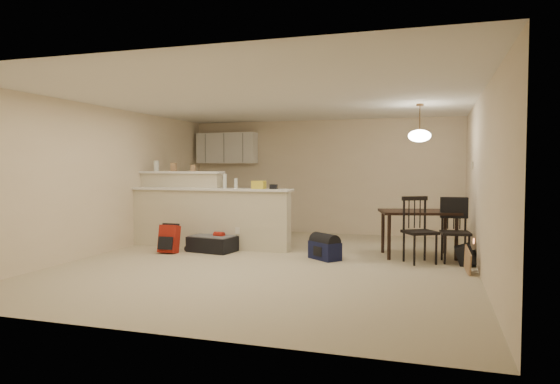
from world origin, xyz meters
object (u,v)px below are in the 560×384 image
at_px(dining_chair_near, 420,230).
at_px(black_daypack, 465,255).
at_px(dining_table, 418,216).
at_px(pendant_lamp, 420,135).
at_px(suitcase, 212,244).
at_px(dining_chair_far, 455,231).
at_px(red_backpack, 169,239).
at_px(navy_duffel, 325,251).

height_order(dining_chair_near, black_daypack, dining_chair_near).
bearing_deg(black_daypack, dining_chair_near, 96.36).
distance_m(dining_table, dining_chair_near, 0.60).
distance_m(pendant_lamp, suitcase, 3.95).
relative_size(dining_chair_far, red_backpack, 2.07).
height_order(suitcase, red_backpack, red_backpack).
bearing_deg(red_backpack, dining_table, 9.83).
bearing_deg(navy_duffel, black_daypack, 44.50).
distance_m(dining_chair_near, dining_chair_far, 0.56).
height_order(pendant_lamp, dining_chair_far, pendant_lamp).
relative_size(dining_table, black_daypack, 4.07).
xyz_separation_m(red_backpack, black_daypack, (4.79, 0.40, -0.09)).
relative_size(suitcase, navy_duffel, 1.49).
bearing_deg(dining_chair_near, dining_chair_far, -8.31).
bearing_deg(pendant_lamp, dining_chair_far, -33.12).
distance_m(dining_table, pendant_lamp, 1.32).
relative_size(dining_table, dining_chair_near, 1.35).
xyz_separation_m(dining_chair_far, navy_duffel, (-1.97, -0.34, -0.35)).
distance_m(dining_chair_near, black_daypack, 0.75).
bearing_deg(black_daypack, pendant_lamp, 54.82).
height_order(navy_duffel, black_daypack, black_daypack).
distance_m(dining_chair_far, suitcase, 4.02).
bearing_deg(dining_chair_far, red_backpack, 179.89).
distance_m(dining_table, navy_duffel, 1.66).
xyz_separation_m(dining_table, red_backpack, (-4.09, -0.91, -0.43)).
distance_m(suitcase, red_backpack, 0.75).
height_order(dining_chair_far, navy_duffel, dining_chair_far).
distance_m(dining_table, dining_chair_far, 0.70).
height_order(dining_table, red_backpack, dining_table).
distance_m(red_backpack, black_daypack, 4.81).
bearing_deg(dining_chair_far, dining_chair_near, -164.87).
xyz_separation_m(dining_table, dining_chair_near, (0.04, -0.58, -0.16)).
distance_m(pendant_lamp, red_backpack, 4.54).
bearing_deg(dining_chair_far, dining_table, 140.07).
height_order(red_backpack, black_daypack, red_backpack).
height_order(dining_table, black_daypack, dining_table).
xyz_separation_m(dining_table, black_daypack, (0.70, -0.52, -0.52)).
distance_m(dining_chair_near, navy_duffel, 1.51).
relative_size(dining_table, suitcase, 1.77).
xyz_separation_m(dining_chair_far, suitcase, (-4.00, -0.20, -0.36)).
xyz_separation_m(dining_chair_near, red_backpack, (-4.13, -0.34, -0.27)).
bearing_deg(dining_chair_far, navy_duffel, -176.95).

